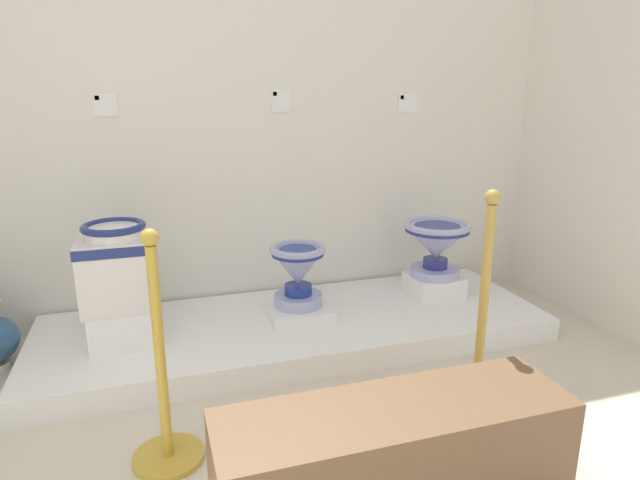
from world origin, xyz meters
TOP-DOWN VIEW (x-y plane):
  - wall_back at (1.82, 2.65)m, footprint 3.84×0.06m
  - display_platform at (1.82, 2.11)m, footprint 2.88×0.98m
  - plinth_block_broad_patterned at (0.89, 2.09)m, footprint 0.32×0.33m
  - antique_toilet_broad_patterned at (0.89, 2.09)m, footprint 0.38×0.32m
  - plinth_block_slender_white at (1.85, 2.15)m, footprint 0.36×0.36m
  - antique_toilet_slender_white at (1.85, 2.15)m, footprint 0.32×0.32m
  - plinth_block_central_ornate at (2.76, 2.19)m, footprint 0.32×0.29m
  - antique_toilet_central_ornate at (2.76, 2.19)m, footprint 0.41×0.41m
  - info_placard_first at (0.87, 2.61)m, footprint 0.13×0.01m
  - info_placard_second at (1.88, 2.61)m, footprint 0.12×0.01m
  - info_placard_third at (2.73, 2.61)m, footprint 0.13×0.01m
  - stanchion_post_near_left at (1.06, 1.22)m, footprint 0.28×0.28m
  - stanchion_post_near_right at (2.38, 1.13)m, footprint 0.27×0.27m
  - museum_bench at (1.79, 0.72)m, footprint 1.21×0.36m

SIDE VIEW (x-z plane):
  - display_platform at x=1.82m, z-range 0.00..0.13m
  - plinth_block_slender_white at x=1.85m, z-range 0.13..0.19m
  - plinth_block_central_ornate at x=2.76m, z-range 0.13..0.26m
  - museum_bench at x=1.79m, z-range 0.00..0.40m
  - plinth_block_broad_patterned at x=0.89m, z-range 0.13..0.33m
  - stanchion_post_near_left at x=1.06m, z-range -0.22..0.72m
  - stanchion_post_near_right at x=2.38m, z-range -0.22..0.80m
  - antique_toilet_slender_white at x=1.85m, z-range 0.23..0.59m
  - antique_toilet_central_ornate at x=2.76m, z-range 0.31..0.66m
  - antique_toilet_broad_patterned at x=0.89m, z-range 0.34..0.78m
  - info_placard_third at x=2.73m, z-range 1.26..1.38m
  - info_placard_first at x=0.87m, z-range 1.26..1.39m
  - info_placard_second at x=1.88m, z-range 1.27..1.41m
  - wall_back at x=1.82m, z-range 0.00..2.88m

